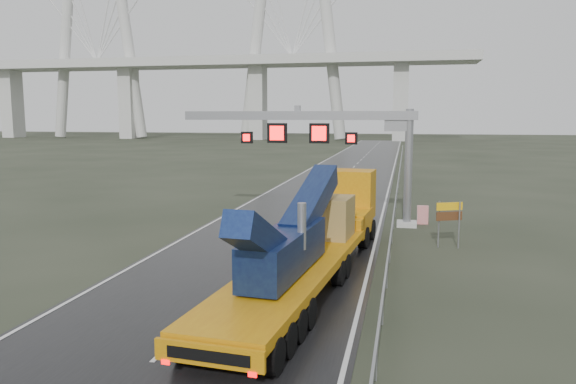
% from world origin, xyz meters
% --- Properties ---
extents(ground, '(400.00, 400.00, 0.00)m').
position_xyz_m(ground, '(0.00, 0.00, 0.00)').
color(ground, '#272D20').
rests_on(ground, ground).
extents(road, '(11.00, 200.00, 0.02)m').
position_xyz_m(road, '(0.00, 40.00, 0.01)').
color(road, black).
rests_on(road, ground).
extents(guardrail, '(0.20, 140.00, 1.40)m').
position_xyz_m(guardrail, '(6.10, 30.00, 0.70)').
color(guardrail, gray).
rests_on(guardrail, ground).
extents(sign_gantry, '(14.90, 1.20, 7.42)m').
position_xyz_m(sign_gantry, '(2.10, 17.99, 5.61)').
color(sign_gantry, silver).
rests_on(sign_gantry, ground).
extents(heavy_haul_truck, '(4.60, 19.75, 4.60)m').
position_xyz_m(heavy_haul_truck, '(3.11, 7.08, 1.78)').
color(heavy_haul_truck, orange).
rests_on(heavy_haul_truck, ground).
extents(exit_sign_pair, '(1.32, 0.62, 2.43)m').
position_xyz_m(exit_sign_pair, '(9.00, 12.60, 1.70)').
color(exit_sign_pair, gray).
rests_on(exit_sign_pair, ground).
extents(striped_barrier, '(0.70, 0.40, 1.16)m').
position_xyz_m(striped_barrier, '(7.87, 19.01, 0.58)').
color(striped_barrier, red).
rests_on(striped_barrier, ground).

